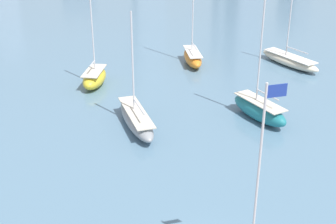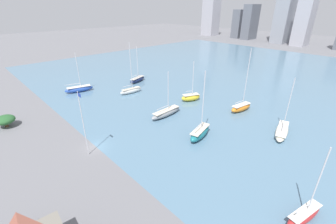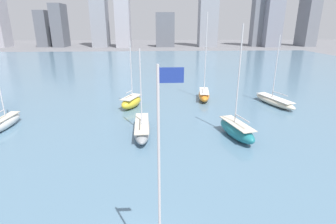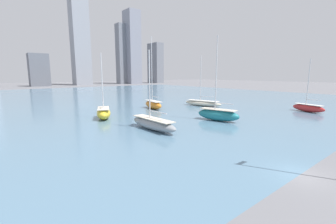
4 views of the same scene
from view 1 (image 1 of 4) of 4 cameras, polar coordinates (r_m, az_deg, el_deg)
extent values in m
cube|color=slate|center=(94.81, -10.25, 11.31)|extent=(180.00, 140.00, 0.00)
cylinder|color=silver|center=(26.98, 10.76, -9.52)|extent=(0.14, 0.14, 13.06)
cube|color=#1E3899|center=(24.43, 13.18, 2.54)|extent=(1.10, 0.03, 0.70)
ellipsoid|color=yellow|center=(58.81, -8.95, 4.09)|extent=(4.66, 6.55, 2.05)
cube|color=beige|center=(58.48, -9.01, 4.99)|extent=(3.82, 5.37, 0.10)
cube|color=#2D2D33|center=(59.01, -8.91, 3.58)|extent=(0.58, 1.07, 0.92)
cylinder|color=silver|center=(57.41, -9.22, 9.87)|extent=(0.18, 0.18, 9.98)
cylinder|color=silver|center=(57.53, -9.25, 5.85)|extent=(0.99, 2.05, 0.14)
ellipsoid|color=orange|center=(66.03, 3.02, 6.62)|extent=(3.28, 7.65, 1.91)
cube|color=silver|center=(65.75, 3.03, 7.37)|extent=(2.69, 6.28, 0.10)
cube|color=#2D2D33|center=(66.19, 3.01, 6.19)|extent=(0.36, 1.34, 0.86)
cylinder|color=silver|center=(64.38, 3.23, 8.06)|extent=(0.64, 3.29, 0.14)
ellipsoid|color=#1E757F|center=(50.19, 11.06, 0.22)|extent=(4.17, 8.20, 2.08)
cube|color=beige|center=(49.79, 11.15, 1.25)|extent=(3.42, 6.72, 0.10)
cube|color=#2D2D33|center=(50.42, 11.01, -0.37)|extent=(0.49, 1.41, 0.94)
cylinder|color=silver|center=(48.06, 11.33, 8.53)|extent=(0.18, 0.18, 12.74)
cylinder|color=silver|center=(48.63, 12.06, 2.06)|extent=(0.92, 3.22, 0.14)
ellipsoid|color=beige|center=(67.65, 14.59, 6.08)|extent=(5.22, 10.62, 1.43)
cube|color=silver|center=(67.45, 14.65, 6.62)|extent=(4.28, 8.71, 0.10)
cube|color=#2D2D33|center=(67.77, 14.56, 5.77)|extent=(0.66, 1.83, 0.65)
cylinder|color=silver|center=(66.46, 14.71, 11.55)|extent=(0.18, 0.18, 11.48)
cylinder|color=silver|center=(66.38, 15.47, 7.28)|extent=(1.19, 3.74, 0.14)
ellipsoid|color=gray|center=(47.82, -3.89, -0.88)|extent=(2.60, 10.16, 1.71)
cube|color=beige|center=(47.47, -3.92, 0.00)|extent=(2.13, 8.33, 0.10)
cube|color=#2D2D33|center=(48.02, -3.88, -1.38)|extent=(0.22, 1.82, 0.77)
cylinder|color=silver|center=(46.28, -4.34, 6.08)|extent=(0.18, 0.18, 10.05)
cylinder|color=silver|center=(45.91, -3.58, 0.69)|extent=(0.27, 3.98, 0.14)
camera|label=2|loc=(48.38, 70.85, 14.80)|focal=24.00mm
camera|label=3|loc=(15.01, 32.60, -6.53)|focal=28.00mm
camera|label=4|loc=(22.41, -40.34, -18.69)|focal=24.00mm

